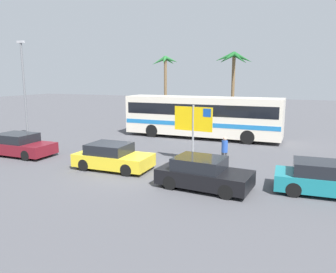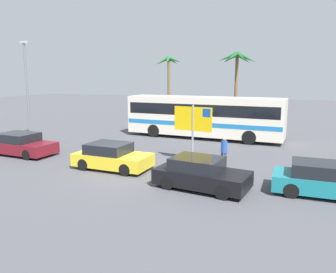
{
  "view_description": "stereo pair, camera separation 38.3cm",
  "coord_description": "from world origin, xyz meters",
  "px_view_note": "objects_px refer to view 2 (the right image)",
  "views": [
    {
      "loc": [
        7.82,
        -13.81,
        4.67
      ],
      "look_at": [
        0.7,
        3.27,
        1.3
      ],
      "focal_mm": 35.03,
      "sensor_mm": 36.0,
      "label": 1
    },
    {
      "loc": [
        8.18,
        -13.66,
        4.67
      ],
      "look_at": [
        0.7,
        3.27,
        1.3
      ],
      "focal_mm": 35.03,
      "sensor_mm": 36.0,
      "label": 2
    }
  ],
  "objects_px": {
    "ferry_sign": "(194,121)",
    "car_yellow": "(112,157)",
    "car_teal": "(323,180)",
    "car_black": "(201,174)",
    "bus_front_coach": "(204,115)",
    "pedestrian_crossing_lot": "(224,149)",
    "car_maroon": "(21,144)"
  },
  "relations": [
    {
      "from": "bus_front_coach",
      "to": "car_black",
      "type": "distance_m",
      "value": 11.81
    },
    {
      "from": "ferry_sign",
      "to": "car_black",
      "type": "bearing_deg",
      "value": -60.32
    },
    {
      "from": "ferry_sign",
      "to": "car_yellow",
      "type": "xyz_separation_m",
      "value": [
        -3.48,
        -2.69,
        -1.69
      ]
    },
    {
      "from": "car_maroon",
      "to": "car_teal",
      "type": "height_order",
      "value": "same"
    },
    {
      "from": "car_maroon",
      "to": "car_yellow",
      "type": "relative_size",
      "value": 1.06
    },
    {
      "from": "car_maroon",
      "to": "car_yellow",
      "type": "xyz_separation_m",
      "value": [
        6.79,
        -0.39,
        -0.0
      ]
    },
    {
      "from": "ferry_sign",
      "to": "car_black",
      "type": "relative_size",
      "value": 0.79
    },
    {
      "from": "bus_front_coach",
      "to": "car_teal",
      "type": "height_order",
      "value": "bus_front_coach"
    },
    {
      "from": "bus_front_coach",
      "to": "car_maroon",
      "type": "distance_m",
      "value": 12.98
    },
    {
      "from": "car_maroon",
      "to": "pedestrian_crossing_lot",
      "type": "xyz_separation_m",
      "value": [
        12.0,
        2.22,
        0.31
      ]
    },
    {
      "from": "bus_front_coach",
      "to": "car_maroon",
      "type": "height_order",
      "value": "bus_front_coach"
    },
    {
      "from": "bus_front_coach",
      "to": "car_black",
      "type": "bearing_deg",
      "value": -72.78
    },
    {
      "from": "bus_front_coach",
      "to": "car_yellow",
      "type": "relative_size",
      "value": 3.04
    },
    {
      "from": "ferry_sign",
      "to": "pedestrian_crossing_lot",
      "type": "height_order",
      "value": "ferry_sign"
    },
    {
      "from": "bus_front_coach",
      "to": "car_teal",
      "type": "distance_m",
      "value": 13.01
    },
    {
      "from": "car_yellow",
      "to": "car_teal",
      "type": "bearing_deg",
      "value": -0.01
    },
    {
      "from": "ferry_sign",
      "to": "car_maroon",
      "type": "distance_m",
      "value": 10.66
    },
    {
      "from": "bus_front_coach",
      "to": "car_yellow",
      "type": "height_order",
      "value": "bus_front_coach"
    },
    {
      "from": "car_maroon",
      "to": "car_teal",
      "type": "xyz_separation_m",
      "value": [
        16.64,
        -0.27,
        -0.0
      ]
    },
    {
      "from": "bus_front_coach",
      "to": "pedestrian_crossing_lot",
      "type": "xyz_separation_m",
      "value": [
        3.55,
        -7.57,
        -0.84
      ]
    },
    {
      "from": "car_teal",
      "to": "car_black",
      "type": "xyz_separation_m",
      "value": [
        -4.71,
        -1.18,
        0.0
      ]
    },
    {
      "from": "car_black",
      "to": "pedestrian_crossing_lot",
      "type": "height_order",
      "value": "pedestrian_crossing_lot"
    },
    {
      "from": "bus_front_coach",
      "to": "pedestrian_crossing_lot",
      "type": "distance_m",
      "value": 8.4
    },
    {
      "from": "ferry_sign",
      "to": "car_yellow",
      "type": "bearing_deg",
      "value": -136.55
    },
    {
      "from": "car_maroon",
      "to": "pedestrian_crossing_lot",
      "type": "height_order",
      "value": "pedestrian_crossing_lot"
    },
    {
      "from": "bus_front_coach",
      "to": "car_teal",
      "type": "bearing_deg",
      "value": -50.83
    },
    {
      "from": "car_maroon",
      "to": "car_black",
      "type": "distance_m",
      "value": 12.02
    },
    {
      "from": "car_black",
      "to": "ferry_sign",
      "type": "bearing_deg",
      "value": 118.81
    },
    {
      "from": "car_black",
      "to": "bus_front_coach",
      "type": "bearing_deg",
      "value": 112.11
    },
    {
      "from": "pedestrian_crossing_lot",
      "to": "ferry_sign",
      "type": "bearing_deg",
      "value": 74.98
    },
    {
      "from": "bus_front_coach",
      "to": "car_yellow",
      "type": "xyz_separation_m",
      "value": [
        -1.66,
        -10.17,
        -1.15
      ]
    },
    {
      "from": "ferry_sign",
      "to": "car_yellow",
      "type": "height_order",
      "value": "ferry_sign"
    }
  ]
}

